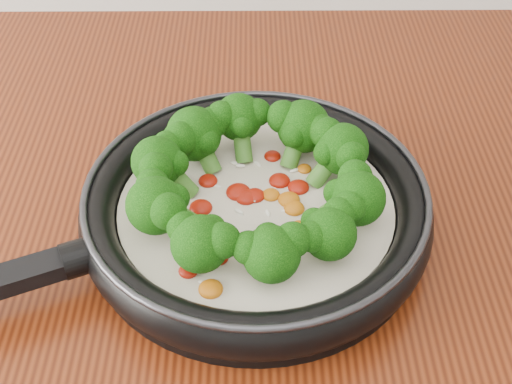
{
  "coord_description": "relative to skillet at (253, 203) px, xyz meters",
  "views": [
    {
      "loc": [
        0.01,
        0.57,
        1.37
      ],
      "look_at": [
        0.01,
        1.04,
        0.95
      ],
      "focal_mm": 48.25,
      "sensor_mm": 36.0,
      "label": 1
    }
  ],
  "objects": [
    {
      "name": "skillet",
      "position": [
        0.0,
        0.0,
        0.0
      ],
      "size": [
        0.54,
        0.43,
        0.09
      ],
      "color": "black",
      "rests_on": "counter"
    }
  ]
}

